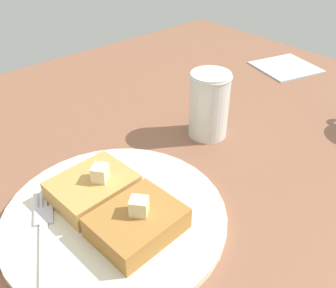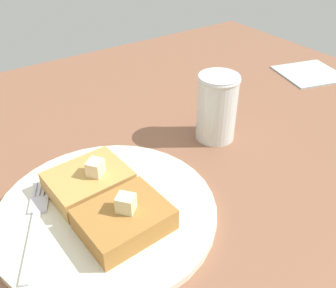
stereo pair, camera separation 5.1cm
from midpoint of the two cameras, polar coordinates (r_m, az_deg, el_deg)
table_surface at (r=49.94cm, az=3.26°, el=-9.44°), size 113.39×113.39×2.67cm
plate at (r=46.72cm, az=-11.22°, el=-10.81°), size 26.93×26.93×1.02cm
toast_slice_left at (r=42.92cm, az=-8.19°, el=-11.95°), size 8.39×10.19×2.79cm
toast_slice_middle at (r=48.18cm, az=-14.37°, el=-6.65°), size 8.39×10.19×2.79cm
butter_pat_primary at (r=41.31cm, az=-8.01°, el=-9.52°), size 2.65×2.62×1.97cm
butter_pat_secondary at (r=46.45cm, az=-13.43°, el=-4.43°), size 2.60×2.64×1.97cm
fork at (r=46.45cm, az=-21.48°, el=-12.31°), size 15.04×8.23×0.36cm
syrup_jar at (r=58.80cm, az=3.79°, el=5.40°), size 6.45×6.45×10.61cm
napkin at (r=88.33cm, az=15.94°, el=11.17°), size 14.64×15.13×0.30cm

